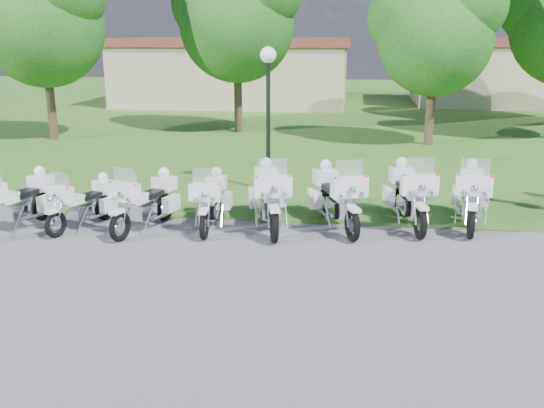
# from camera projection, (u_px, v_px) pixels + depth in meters

# --- Properties ---
(ground) EXTENTS (100.00, 100.00, 0.00)m
(ground) POSITION_uv_depth(u_px,v_px,m) (262.00, 269.00, 11.50)
(ground) COLOR #59595E
(ground) RESTS_ON ground
(grass_lawn) EXTENTS (100.00, 48.00, 0.01)m
(grass_lawn) POSITION_uv_depth(u_px,v_px,m) (328.00, 107.00, 37.27)
(grass_lawn) COLOR #376A21
(grass_lawn) RESTS_ON ground
(motorcycle_0) EXTENTS (1.12, 2.36, 1.61)m
(motorcycle_0) POSITION_uv_depth(u_px,v_px,m) (19.00, 200.00, 13.72)
(motorcycle_0) COLOR black
(motorcycle_0) RESTS_ON ground
(motorcycle_1) EXTENTS (1.15, 2.02, 1.42)m
(motorcycle_1) POSITION_uv_depth(u_px,v_px,m) (84.00, 202.00, 13.89)
(motorcycle_1) COLOR black
(motorcycle_1) RESTS_ON ground
(motorcycle_2) EXTENTS (1.20, 2.27, 1.57)m
(motorcycle_2) POSITION_uv_depth(u_px,v_px,m) (146.00, 201.00, 13.73)
(motorcycle_2) COLOR black
(motorcycle_2) RESTS_ON ground
(motorcycle_3) EXTENTS (0.80, 2.27, 1.52)m
(motorcycle_3) POSITION_uv_depth(u_px,v_px,m) (212.00, 200.00, 13.91)
(motorcycle_3) COLOR black
(motorcycle_3) RESTS_ON ground
(motorcycle_4) EXTENTS (1.25, 2.62, 1.78)m
(motorcycle_4) POSITION_uv_depth(u_px,v_px,m) (269.00, 196.00, 13.83)
(motorcycle_4) COLOR black
(motorcycle_4) RESTS_ON ground
(motorcycle_5) EXTENTS (1.43, 2.46, 1.73)m
(motorcycle_5) POSITION_uv_depth(u_px,v_px,m) (336.00, 196.00, 13.86)
(motorcycle_5) COLOR black
(motorcycle_5) RESTS_ON ground
(motorcycle_6) EXTENTS (1.12, 2.59, 1.75)m
(motorcycle_6) POSITION_uv_depth(u_px,v_px,m) (409.00, 194.00, 14.04)
(motorcycle_6) COLOR black
(motorcycle_6) RESTS_ON ground
(motorcycle_7) EXTENTS (1.07, 2.56, 1.72)m
(motorcycle_7) POSITION_uv_depth(u_px,v_px,m) (471.00, 195.00, 14.01)
(motorcycle_7) COLOR black
(motorcycle_7) RESTS_ON ground
(lamp_post) EXTENTS (0.44, 0.44, 3.99)m
(lamp_post) POSITION_uv_depth(u_px,v_px,m) (268.00, 83.00, 16.51)
(lamp_post) COLOR black
(lamp_post) RESTS_ON ground
(tree_0) EXTENTS (5.78, 4.93, 7.70)m
(tree_0) POSITION_uv_depth(u_px,v_px,m) (42.00, 14.00, 24.46)
(tree_0) COLOR #38281C
(tree_0) RESTS_ON ground
(tree_1) EXTENTS (5.89, 5.03, 7.85)m
(tree_1) POSITION_uv_depth(u_px,v_px,m) (236.00, 13.00, 26.39)
(tree_1) COLOR #38281C
(tree_1) RESTS_ON ground
(tree_2) EXTENTS (5.18, 4.42, 6.91)m
(tree_2) POSITION_uv_depth(u_px,v_px,m) (435.00, 27.00, 23.33)
(tree_2) COLOR #38281C
(tree_2) RESTS_ON ground
(building_west) EXTENTS (14.56, 8.32, 4.10)m
(building_west) POSITION_uv_depth(u_px,v_px,m) (234.00, 71.00, 38.44)
(building_west) COLOR tan
(building_west) RESTS_ON ground
(building_east) EXTENTS (11.44, 7.28, 4.10)m
(building_east) POSITION_uv_depth(u_px,v_px,m) (505.00, 71.00, 38.16)
(building_east) COLOR tan
(building_east) RESTS_ON ground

